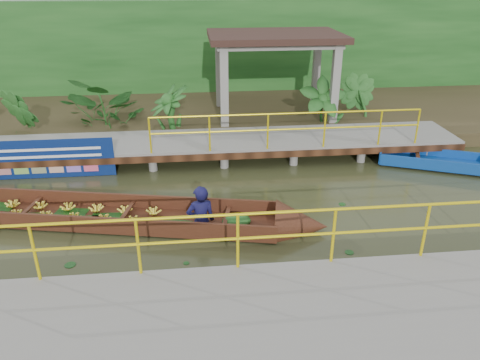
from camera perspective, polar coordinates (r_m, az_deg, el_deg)
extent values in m
plane|color=#2D3118|center=(10.87, -6.11, -4.26)|extent=(80.00, 80.00, 0.00)
cube|color=#342C1A|center=(17.74, -6.36, 8.18)|extent=(30.00, 8.00, 0.45)
cube|color=gray|center=(13.85, -6.34, 4.58)|extent=(16.00, 2.00, 0.15)
cube|color=black|center=(12.95, -6.30, 2.73)|extent=(16.00, 0.12, 0.18)
cylinder|color=#D7BC0B|center=(12.88, 5.90, 8.07)|extent=(7.50, 0.05, 0.05)
cylinder|color=#D7BC0B|center=(13.01, 5.82, 6.17)|extent=(7.50, 0.05, 0.05)
cylinder|color=#D7BC0B|center=(13.03, 5.81, 5.97)|extent=(0.05, 0.05, 1.00)
cylinder|color=gray|center=(13.85, -23.04, 1.41)|extent=(0.24, 0.24, 0.55)
cylinder|color=gray|center=(15.28, -21.50, 3.79)|extent=(0.24, 0.24, 0.55)
cylinder|color=gray|center=(13.38, -14.85, 1.84)|extent=(0.24, 0.24, 0.55)
cylinder|color=gray|center=(14.86, -14.05, 4.24)|extent=(0.24, 0.24, 0.55)
cylinder|color=gray|center=(13.21, -6.26, 2.25)|extent=(0.24, 0.24, 0.55)
cylinder|color=gray|center=(14.70, -6.30, 4.63)|extent=(0.24, 0.24, 0.55)
cylinder|color=gray|center=(13.34, 2.36, 2.61)|extent=(0.24, 0.24, 0.55)
cylinder|color=gray|center=(14.82, 1.48, 4.93)|extent=(0.24, 0.24, 0.55)
cylinder|color=gray|center=(13.76, 10.65, 2.90)|extent=(0.24, 0.24, 0.55)
cylinder|color=gray|center=(15.20, 9.01, 5.15)|extent=(0.24, 0.24, 0.55)
cylinder|color=gray|center=(14.45, 18.29, 3.11)|extent=(0.24, 0.24, 0.55)
cylinder|color=gray|center=(15.82, 16.06, 5.26)|extent=(0.24, 0.24, 0.55)
cylinder|color=gray|center=(13.21, -6.26, 2.25)|extent=(0.24, 0.24, 0.55)
cube|color=gray|center=(7.31, 2.34, -17.85)|extent=(18.00, 2.40, 0.70)
cylinder|color=#D7BC0B|center=(7.45, 1.25, -4.13)|extent=(10.00, 0.05, 0.05)
cylinder|color=#D7BC0B|center=(7.68, 1.22, -7.07)|extent=(10.00, 0.05, 0.05)
cylinder|color=#D7BC0B|center=(7.70, 1.22, -7.39)|extent=(0.05, 0.05, 1.00)
cube|color=gray|center=(15.10, -1.93, 10.79)|extent=(0.25, 0.25, 2.80)
cube|color=gray|center=(15.76, 11.48, 10.92)|extent=(0.25, 0.25, 2.80)
cube|color=gray|center=(17.43, -2.54, 12.68)|extent=(0.25, 0.25, 2.80)
cube|color=gray|center=(18.01, 9.26, 12.79)|extent=(0.25, 0.25, 2.80)
cube|color=gray|center=(16.24, 4.28, 16.40)|extent=(4.00, 2.60, 0.12)
cube|color=#301D18|center=(16.21, 4.31, 17.10)|extent=(4.40, 3.00, 0.20)
cube|color=#154315|center=(19.78, -6.65, 15.18)|extent=(30.00, 0.80, 4.00)
cube|color=#391D0F|center=(11.19, -19.07, -4.30)|extent=(9.01, 2.96, 0.07)
cube|color=#391D0F|center=(11.57, -18.08, -2.29)|extent=(8.79, 1.93, 0.38)
cube|color=#391D0F|center=(10.68, -20.37, -5.00)|extent=(8.79, 1.93, 0.38)
cone|color=#391D0F|center=(10.17, 7.48, -5.49)|extent=(1.32, 1.29, 1.08)
ellipsoid|color=#154315|center=(10.20, -0.43, -5.02)|extent=(0.72, 0.61, 0.29)
imported|color=#10103A|center=(9.94, -4.94, -0.79)|extent=(0.70, 0.52, 1.75)
cube|color=navy|center=(14.44, 22.77, 1.88)|extent=(3.19, 2.06, 0.10)
cube|color=navy|center=(14.82, 22.73, 2.98)|extent=(2.85, 1.27, 0.31)
cube|color=navy|center=(13.96, 22.98, 1.64)|extent=(2.85, 1.27, 0.31)
cube|color=navy|center=(14.29, 16.75, 3.11)|extent=(0.42, 0.87, 0.31)
cube|color=black|center=(14.33, 20.85, 2.75)|extent=(0.46, 0.89, 0.05)
cube|color=navy|center=(13.45, -22.36, 2.39)|extent=(3.46, 0.03, 1.08)
cube|color=white|center=(13.34, -22.57, 3.43)|extent=(2.81, 0.01, 0.07)
cube|color=white|center=(13.41, -22.43, 2.64)|extent=(2.81, 0.01, 0.07)
imported|color=#154315|center=(16.22, -24.76, 7.96)|extent=(1.16, 1.16, 1.45)
imported|color=#154315|center=(15.60, -15.96, 8.69)|extent=(1.16, 1.16, 1.45)
imported|color=#154315|center=(15.38, -8.53, 9.15)|extent=(1.16, 1.16, 1.45)
imported|color=#154315|center=(15.96, 9.96, 9.62)|extent=(1.16, 1.16, 1.45)
imported|color=#154315|center=(16.43, 15.07, 9.58)|extent=(1.16, 1.16, 1.45)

